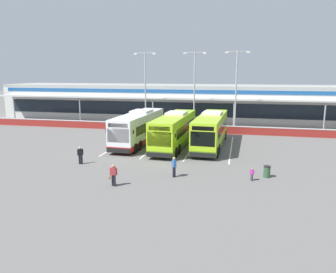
% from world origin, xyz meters
% --- Properties ---
extents(ground_plane, '(200.00, 200.00, 0.00)m').
position_xyz_m(ground_plane, '(0.00, 0.00, 0.00)').
color(ground_plane, '#605E5B').
extents(terminal_building, '(70.00, 13.00, 6.00)m').
position_xyz_m(terminal_building, '(-0.00, 26.91, 3.01)').
color(terminal_building, silver).
rests_on(terminal_building, ground).
extents(red_barrier_wall, '(60.00, 0.40, 1.10)m').
position_xyz_m(red_barrier_wall, '(0.00, 14.50, 0.56)').
color(red_barrier_wall, maroon).
rests_on(red_barrier_wall, ground).
extents(coach_bus_leftmost, '(3.22, 12.23, 3.78)m').
position_xyz_m(coach_bus_leftmost, '(-4.27, 6.18, 1.79)').
color(coach_bus_leftmost, silver).
rests_on(coach_bus_leftmost, ground).
extents(coach_bus_left_centre, '(3.22, 12.23, 3.78)m').
position_xyz_m(coach_bus_left_centre, '(0.09, 5.37, 1.79)').
color(coach_bus_left_centre, '#9ED11E').
rests_on(coach_bus_left_centre, ground).
extents(coach_bus_centre, '(3.22, 12.23, 3.78)m').
position_xyz_m(coach_bus_centre, '(4.01, 6.27, 1.79)').
color(coach_bus_centre, '#9ED11E').
rests_on(coach_bus_centre, ground).
extents(bay_stripe_far_west, '(0.14, 13.00, 0.01)m').
position_xyz_m(bay_stripe_far_west, '(-6.30, 6.00, 0.00)').
color(bay_stripe_far_west, silver).
rests_on(bay_stripe_far_west, ground).
extents(bay_stripe_west, '(0.14, 13.00, 0.01)m').
position_xyz_m(bay_stripe_west, '(-2.10, 6.00, 0.00)').
color(bay_stripe_west, silver).
rests_on(bay_stripe_west, ground).
extents(bay_stripe_mid_west, '(0.14, 13.00, 0.01)m').
position_xyz_m(bay_stripe_mid_west, '(2.10, 6.00, 0.00)').
color(bay_stripe_mid_west, silver).
rests_on(bay_stripe_mid_west, ground).
extents(bay_stripe_centre, '(0.14, 13.00, 0.01)m').
position_xyz_m(bay_stripe_centre, '(6.30, 6.00, 0.00)').
color(bay_stripe_centre, silver).
rests_on(bay_stripe_centre, ground).
extents(pedestrian_with_handbag, '(0.65, 0.37, 1.62)m').
position_xyz_m(pedestrian_with_handbag, '(-1.68, -8.06, 0.86)').
color(pedestrian_with_handbag, black).
rests_on(pedestrian_with_handbag, ground).
extents(pedestrian_in_dark_coat, '(0.43, 0.46, 1.62)m').
position_xyz_m(pedestrian_in_dark_coat, '(2.19, -5.06, 0.87)').
color(pedestrian_in_dark_coat, black).
rests_on(pedestrian_in_dark_coat, ground).
extents(pedestrian_child, '(0.31, 0.26, 1.00)m').
position_xyz_m(pedestrian_child, '(8.17, -4.64, 0.54)').
color(pedestrian_child, '#33333D').
rests_on(pedestrian_child, ground).
extents(pedestrian_near_bin, '(0.47, 0.42, 1.62)m').
position_xyz_m(pedestrian_near_bin, '(-6.76, -3.32, 0.87)').
color(pedestrian_near_bin, black).
rests_on(pedestrian_near_bin, ground).
extents(lamp_post_west, '(3.24, 0.28, 11.00)m').
position_xyz_m(lamp_post_west, '(-6.62, 16.80, 6.29)').
color(lamp_post_west, '#9E9EA3').
rests_on(lamp_post_west, ground).
extents(lamp_post_centre, '(3.24, 0.28, 11.00)m').
position_xyz_m(lamp_post_centre, '(0.59, 16.92, 6.29)').
color(lamp_post_centre, '#9E9EA3').
rests_on(lamp_post_centre, ground).
extents(lamp_post_east, '(3.24, 0.28, 11.00)m').
position_xyz_m(lamp_post_east, '(6.41, 16.05, 6.29)').
color(lamp_post_east, '#9E9EA3').
rests_on(lamp_post_east, ground).
extents(litter_bin, '(0.54, 0.54, 0.93)m').
position_xyz_m(litter_bin, '(9.34, -3.56, 0.47)').
color(litter_bin, '#2D5133').
rests_on(litter_bin, ground).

